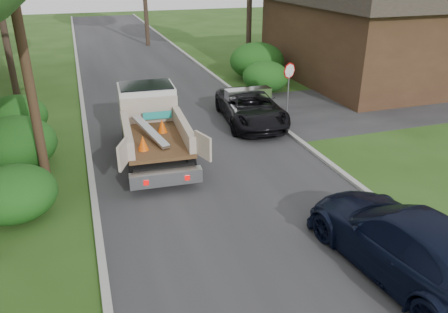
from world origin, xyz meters
TOP-DOWN VIEW (x-y plane):
  - ground at (0.00, 0.00)m, footprint 120.00×120.00m
  - road at (0.00, 10.00)m, footprint 8.00×90.00m
  - side_street at (12.00, 9.00)m, footprint 16.00×7.00m
  - curb_left at (-4.10, 10.00)m, footprint 0.20×90.00m
  - curb_right at (4.10, 10.00)m, footprint 0.20×90.00m
  - stop_sign at (5.20, 9.00)m, footprint 0.71×0.32m
  - utility_pole at (-5.48, 4.98)m, footprint 2.42×1.25m
  - house_right at (13.00, 14.00)m, footprint 9.72×12.96m
  - hedge_left_a at (-6.20, 3.00)m, footprint 2.34×2.34m
  - hedge_left_b at (-6.50, 6.50)m, footprint 2.86×2.86m
  - hedge_left_c at (-6.80, 10.00)m, footprint 2.60×2.60m
  - hedge_right_a at (5.80, 13.00)m, footprint 2.60×2.60m
  - hedge_right_b at (6.50, 16.00)m, footprint 3.38×3.38m
  - flatbed_truck at (-1.68, 6.79)m, footprint 2.83×6.15m
  - black_pickup at (3.08, 8.41)m, footprint 3.00×5.49m
  - navy_suv at (2.60, -2.50)m, footprint 2.82×5.82m

SIDE VIEW (x-z plane):
  - ground at x=0.00m, z-range 0.00..0.00m
  - road at x=0.00m, z-range -0.01..0.01m
  - side_street at x=12.00m, z-range 0.00..0.02m
  - curb_left at x=-4.10m, z-range 0.00..0.12m
  - curb_right at x=4.10m, z-range 0.00..0.12m
  - black_pickup at x=3.08m, z-range 0.00..1.46m
  - hedge_left_a at x=-6.20m, z-range 0.00..1.53m
  - navy_suv at x=2.60m, z-range 0.00..1.63m
  - hedge_left_c at x=-6.80m, z-range 0.00..1.70m
  - hedge_right_a at x=5.80m, z-range 0.00..1.70m
  - hedge_left_b at x=-6.50m, z-range 0.00..1.87m
  - hedge_right_b at x=6.50m, z-range 0.00..2.21m
  - flatbed_truck at x=-1.68m, z-range 0.10..2.38m
  - stop_sign at x=5.20m, z-range 0.54..3.02m
  - house_right at x=13.00m, z-range 0.06..6.26m
  - utility_pole at x=-5.48m, z-range 0.17..10.17m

